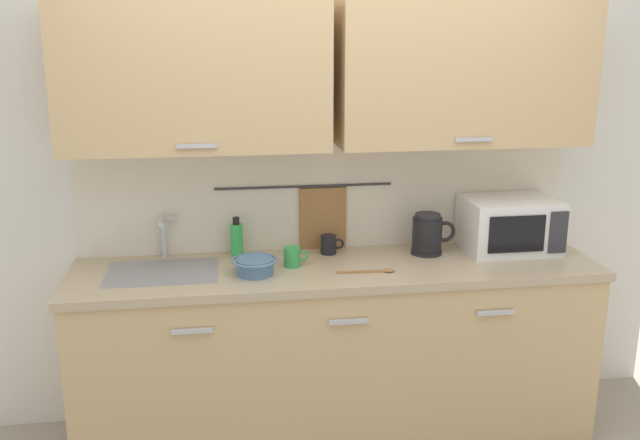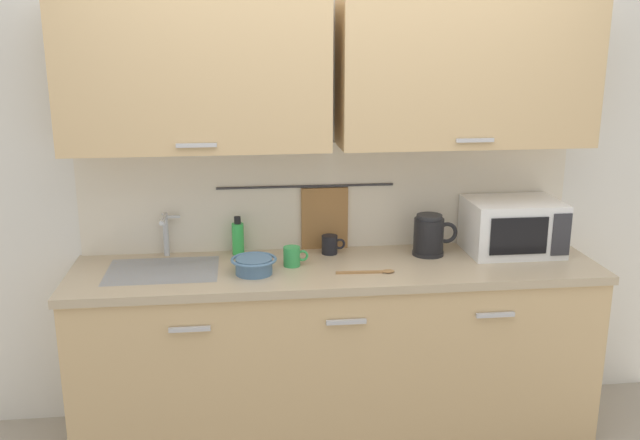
{
  "view_description": "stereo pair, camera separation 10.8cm",
  "coord_description": "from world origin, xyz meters",
  "px_view_note": "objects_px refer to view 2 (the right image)",
  "views": [
    {
      "loc": [
        -0.55,
        -2.83,
        1.99
      ],
      "look_at": [
        -0.08,
        0.33,
        1.12
      ],
      "focal_mm": 39.06,
      "sensor_mm": 36.0,
      "label": 1
    },
    {
      "loc": [
        -0.45,
        -2.84,
        1.99
      ],
      "look_at": [
        -0.08,
        0.33,
        1.12
      ],
      "focal_mm": 39.06,
      "sensor_mm": 36.0,
      "label": 2
    }
  ],
  "objects_px": {
    "microwave": "(513,226)",
    "dish_soap_bottle": "(238,238)",
    "mixing_bowl": "(254,265)",
    "wooden_spoon": "(373,272)",
    "electric_kettle": "(429,235)",
    "mug_by_kettle": "(330,245)",
    "mug_near_sink": "(292,256)"
  },
  "relations": [
    {
      "from": "microwave",
      "to": "dish_soap_bottle",
      "type": "distance_m",
      "value": 1.39
    },
    {
      "from": "microwave",
      "to": "mixing_bowl",
      "type": "distance_m",
      "value": 1.33
    },
    {
      "from": "mixing_bowl",
      "to": "wooden_spoon",
      "type": "height_order",
      "value": "mixing_bowl"
    },
    {
      "from": "microwave",
      "to": "mixing_bowl",
      "type": "bearing_deg",
      "value": -172.03
    },
    {
      "from": "electric_kettle",
      "to": "wooden_spoon",
      "type": "distance_m",
      "value": 0.42
    },
    {
      "from": "dish_soap_bottle",
      "to": "mug_by_kettle",
      "type": "distance_m",
      "value": 0.47
    },
    {
      "from": "microwave",
      "to": "mug_near_sink",
      "type": "xyz_separation_m",
      "value": [
        -1.13,
        -0.09,
        -0.09
      ]
    },
    {
      "from": "mug_by_kettle",
      "to": "wooden_spoon",
      "type": "relative_size",
      "value": 0.43
    },
    {
      "from": "dish_soap_bottle",
      "to": "mug_near_sink",
      "type": "bearing_deg",
      "value": -39.76
    },
    {
      "from": "dish_soap_bottle",
      "to": "mixing_bowl",
      "type": "xyz_separation_m",
      "value": [
        0.07,
        -0.31,
        -0.04
      ]
    },
    {
      "from": "dish_soap_bottle",
      "to": "mug_by_kettle",
      "type": "bearing_deg",
      "value": -5.55
    },
    {
      "from": "mug_by_kettle",
      "to": "wooden_spoon",
      "type": "distance_m",
      "value": 0.35
    },
    {
      "from": "dish_soap_bottle",
      "to": "mixing_bowl",
      "type": "relative_size",
      "value": 0.92
    },
    {
      "from": "microwave",
      "to": "electric_kettle",
      "type": "xyz_separation_m",
      "value": [
        -0.43,
        0.0,
        -0.03
      ]
    },
    {
      "from": "electric_kettle",
      "to": "dish_soap_bottle",
      "type": "xyz_separation_m",
      "value": [
        -0.95,
        0.12,
        -0.01
      ]
    },
    {
      "from": "dish_soap_bottle",
      "to": "wooden_spoon",
      "type": "xyz_separation_m",
      "value": [
        0.62,
        -0.36,
        -0.08
      ]
    },
    {
      "from": "electric_kettle",
      "to": "mixing_bowl",
      "type": "xyz_separation_m",
      "value": [
        -0.88,
        -0.19,
        -0.06
      ]
    },
    {
      "from": "dish_soap_bottle",
      "to": "microwave",
      "type": "bearing_deg",
      "value": -5.02
    },
    {
      "from": "dish_soap_bottle",
      "to": "mixing_bowl",
      "type": "distance_m",
      "value": 0.32
    },
    {
      "from": "wooden_spoon",
      "to": "microwave",
      "type": "bearing_deg",
      "value": 17.31
    },
    {
      "from": "mug_by_kettle",
      "to": "electric_kettle",
      "type": "bearing_deg",
      "value": -8.52
    },
    {
      "from": "mug_by_kettle",
      "to": "wooden_spoon",
      "type": "bearing_deg",
      "value": -63.22
    },
    {
      "from": "mug_near_sink",
      "to": "mug_by_kettle",
      "type": "height_order",
      "value": "same"
    },
    {
      "from": "mixing_bowl",
      "to": "mug_by_kettle",
      "type": "xyz_separation_m",
      "value": [
        0.39,
        0.26,
        0.0
      ]
    },
    {
      "from": "mixing_bowl",
      "to": "wooden_spoon",
      "type": "xyz_separation_m",
      "value": [
        0.55,
        -0.05,
        -0.04
      ]
    },
    {
      "from": "wooden_spoon",
      "to": "mug_by_kettle",
      "type": "bearing_deg",
      "value": 116.78
    },
    {
      "from": "mixing_bowl",
      "to": "mug_by_kettle",
      "type": "relative_size",
      "value": 1.78
    },
    {
      "from": "mug_near_sink",
      "to": "wooden_spoon",
      "type": "bearing_deg",
      "value": -21.77
    },
    {
      "from": "wooden_spoon",
      "to": "mug_near_sink",
      "type": "bearing_deg",
      "value": 158.23
    },
    {
      "from": "electric_kettle",
      "to": "wooden_spoon",
      "type": "xyz_separation_m",
      "value": [
        -0.33,
        -0.24,
        -0.1
      ]
    },
    {
      "from": "mug_near_sink",
      "to": "mug_by_kettle",
      "type": "bearing_deg",
      "value": 39.63
    },
    {
      "from": "microwave",
      "to": "mug_near_sink",
      "type": "bearing_deg",
      "value": -175.3
    }
  ]
}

